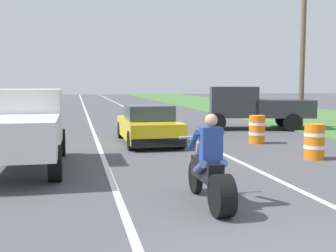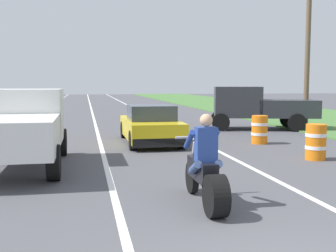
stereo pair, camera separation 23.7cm
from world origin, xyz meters
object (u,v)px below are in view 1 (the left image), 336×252
object	(u,v)px
pickup_truck_right_shoulder_dark_grey	(253,105)
construction_barrel_mid	(257,129)
motorcycle_with_rider	(211,173)
pickup_truck_left_lane_white	(21,125)
construction_barrel_nearest	(314,141)
sports_car_yellow	(148,126)

from	to	relation	value
pickup_truck_right_shoulder_dark_grey	construction_barrel_mid	world-z (taller)	pickup_truck_right_shoulder_dark_grey
motorcycle_with_rider	pickup_truck_left_lane_white	bearing A→B (deg)	130.68
construction_barrel_mid	pickup_truck_right_shoulder_dark_grey	bearing A→B (deg)	68.13
pickup_truck_left_lane_white	motorcycle_with_rider	bearing A→B (deg)	-49.32
motorcycle_with_rider	construction_barrel_mid	world-z (taller)	motorcycle_with_rider
pickup_truck_left_lane_white	construction_barrel_mid	world-z (taller)	pickup_truck_left_lane_white
motorcycle_with_rider	construction_barrel_nearest	distance (m)	5.77
sports_car_yellow	construction_barrel_nearest	bearing A→B (deg)	-46.07
sports_car_yellow	construction_barrel_mid	world-z (taller)	sports_car_yellow
pickup_truck_left_lane_white	construction_barrel_nearest	distance (m)	7.93
pickup_truck_left_lane_white	pickup_truck_right_shoulder_dark_grey	bearing A→B (deg)	38.29
sports_car_yellow	pickup_truck_left_lane_white	xyz separation A→B (m)	(-3.86, -3.85, 0.48)
sports_car_yellow	pickup_truck_right_shoulder_dark_grey	distance (m)	6.65
sports_car_yellow	pickup_truck_right_shoulder_dark_grey	world-z (taller)	pickup_truck_right_shoulder_dark_grey
construction_barrel_nearest	pickup_truck_left_lane_white	bearing A→B (deg)	177.54
sports_car_yellow	pickup_truck_right_shoulder_dark_grey	size ratio (longest dim) A/B	0.84
pickup_truck_left_lane_white	sports_car_yellow	bearing A→B (deg)	44.93
motorcycle_with_rider	sports_car_yellow	bearing A→B (deg)	88.09
construction_barrel_nearest	construction_barrel_mid	xyz separation A→B (m)	(-0.27, 3.30, 0.00)
pickup_truck_right_shoulder_dark_grey	sports_car_yellow	bearing A→B (deg)	-147.17
pickup_truck_left_lane_white	construction_barrel_nearest	xyz separation A→B (m)	(7.90, -0.34, -0.60)
motorcycle_with_rider	pickup_truck_left_lane_white	distance (m)	5.54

